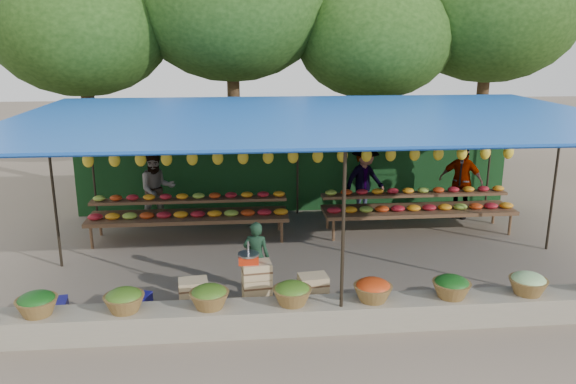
{
  "coord_description": "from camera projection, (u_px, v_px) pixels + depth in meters",
  "views": [
    {
      "loc": [
        -1.46,
        -10.21,
        4.15
      ],
      "look_at": [
        -0.48,
        0.2,
        1.29
      ],
      "focal_mm": 35.0,
      "sensor_mm": 36.0,
      "label": 1
    }
  ],
  "objects": [
    {
      "name": "ground",
      "position": [
        313.0,
        257.0,
        11.03
      ],
      "size": [
        60.0,
        60.0,
        0.0
      ],
      "primitive_type": "plane",
      "color": "#685C4D",
      "rests_on": "ground"
    },
    {
      "name": "stone_curb",
      "position": [
        339.0,
        314.0,
        8.34
      ],
      "size": [
        10.6,
        0.55,
        0.4
      ],
      "primitive_type": "cube",
      "color": "gray",
      "rests_on": "ground"
    },
    {
      "name": "stall_canopy",
      "position": [
        315.0,
        121.0,
        10.39
      ],
      "size": [
        10.8,
        6.6,
        2.82
      ],
      "color": "black",
      "rests_on": "ground"
    },
    {
      "name": "produce_baskets",
      "position": [
        333.0,
        292.0,
        8.23
      ],
      "size": [
        8.98,
        0.58,
        0.34
      ],
      "color": "brown",
      "rests_on": "stone_curb"
    },
    {
      "name": "netting_backdrop",
      "position": [
        296.0,
        161.0,
        13.73
      ],
      "size": [
        10.6,
        0.06,
        2.5
      ],
      "primitive_type": "cube",
      "color": "#17421E",
      "rests_on": "ground"
    },
    {
      "name": "tree_row",
      "position": [
        304.0,
        18.0,
        15.68
      ],
      "size": [
        16.51,
        5.5,
        7.12
      ],
      "color": "#332012",
      "rests_on": "ground"
    },
    {
      "name": "fruit_table_left",
      "position": [
        189.0,
        211.0,
        11.95
      ],
      "size": [
        4.21,
        0.95,
        0.93
      ],
      "color": "#512F20",
      "rests_on": "ground"
    },
    {
      "name": "fruit_table_right",
      "position": [
        418.0,
        205.0,
        12.4
      ],
      "size": [
        4.21,
        0.95,
        0.93
      ],
      "color": "#512F20",
      "rests_on": "ground"
    },
    {
      "name": "crate_counter",
      "position": [
        255.0,
        289.0,
        8.9
      ],
      "size": [
        2.39,
        0.39,
        0.77
      ],
      "color": "tan",
      "rests_on": "ground"
    },
    {
      "name": "weighing_scale",
      "position": [
        248.0,
        258.0,
        8.75
      ],
      "size": [
        0.33,
        0.33,
        0.35
      ],
      "color": "red",
      "rests_on": "crate_counter"
    },
    {
      "name": "vendor_seated",
      "position": [
        256.0,
        257.0,
        9.44
      ],
      "size": [
        0.5,
        0.38,
        1.23
      ],
      "primitive_type": "imported",
      "rotation": [
        0.0,
        0.0,
        2.93
      ],
      "color": "#183522",
      "rests_on": "ground"
    },
    {
      "name": "customer_left",
      "position": [
        157.0,
        189.0,
        12.72
      ],
      "size": [
        0.99,
        0.87,
        1.71
      ],
      "primitive_type": "imported",
      "rotation": [
        0.0,
        0.0,
        0.31
      ],
      "color": "slate",
      "rests_on": "ground"
    },
    {
      "name": "customer_mid",
      "position": [
        364.0,
        180.0,
        13.44
      ],
      "size": [
        1.3,
        1.07,
        1.75
      ],
      "primitive_type": "imported",
      "rotation": [
        0.0,
        0.0,
        0.44
      ],
      "color": "slate",
      "rests_on": "ground"
    },
    {
      "name": "customer_right",
      "position": [
        461.0,
        181.0,
        13.33
      ],
      "size": [
        1.08,
        0.96,
        1.76
      ],
      "primitive_type": "imported",
      "rotation": [
        0.0,
        0.0,
        -0.64
      ],
      "color": "slate",
      "rests_on": "ground"
    },
    {
      "name": "blue_crate_front",
      "position": [
        51.0,
        310.0,
        8.59
      ],
      "size": [
        0.54,
        0.43,
        0.29
      ],
      "primitive_type": "cube",
      "rotation": [
        0.0,
        0.0,
        0.18
      ],
      "color": "navy",
      "rests_on": "ground"
    },
    {
      "name": "blue_crate_back",
      "position": [
        133.0,
        303.0,
        8.8
      ],
      "size": [
        0.59,
        0.5,
        0.3
      ],
      "primitive_type": "cube",
      "rotation": [
        0.0,
        0.0,
        -0.34
      ],
      "color": "navy",
      "rests_on": "ground"
    }
  ]
}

